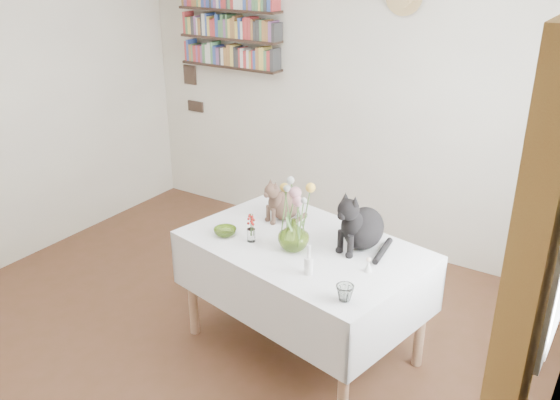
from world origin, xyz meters
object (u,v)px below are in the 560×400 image
Objects in this scene: black_cat at (364,218)px; flower_vase at (294,234)px; tabby_cat at (286,197)px; dining_table at (303,271)px; bookshelf_unit at (229,14)px.

black_cat reaches higher than flower_vase.
tabby_cat is at bearing 128.43° from flower_vase.
bookshelf_unit reaches higher than dining_table.
flower_vase is (-0.33, -0.25, -0.09)m from black_cat.
bookshelf_unit is (-1.97, 1.35, 0.90)m from black_cat.
dining_table is at bearing -135.12° from black_cat.
dining_table is 1.56× the size of bookshelf_unit.
flower_vase is (-0.01, -0.09, 0.28)m from dining_table.
bookshelf_unit reaches higher than tabby_cat.
tabby_cat reaches higher than dining_table.
tabby_cat is at bearing 138.49° from dining_table.
black_cat is at bearing 37.19° from flower_vase.
bookshelf_unit is at bearing 163.53° from black_cat.
black_cat is (0.31, 0.16, 0.37)m from dining_table.
bookshelf_unit reaches higher than flower_vase.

